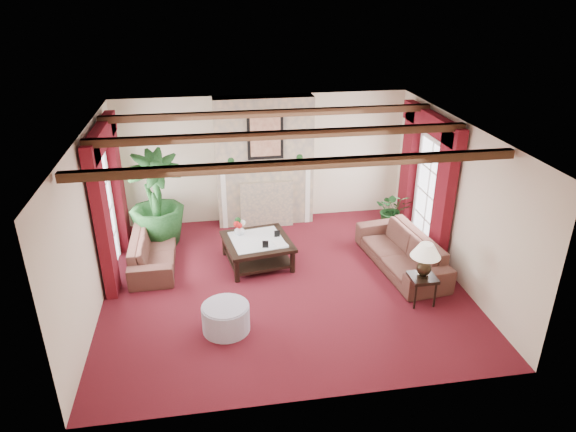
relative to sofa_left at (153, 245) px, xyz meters
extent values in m
plane|color=#3D0A11|center=(2.25, -1.07, -0.38)|extent=(6.00, 6.00, 0.00)
plane|color=white|center=(2.25, -1.07, 2.32)|extent=(6.00, 6.00, 0.00)
cube|color=beige|center=(2.25, 1.68, 0.97)|extent=(6.00, 0.02, 2.70)
cube|color=beige|center=(-0.75, -1.07, 0.97)|extent=(0.02, 5.50, 2.70)
cube|color=beige|center=(5.25, -1.07, 0.97)|extent=(0.02, 5.50, 2.70)
imported|color=black|center=(0.00, 0.00, 0.00)|extent=(1.96, 0.61, 0.76)
imported|color=black|center=(4.44, -0.86, 0.05)|extent=(2.36, 1.17, 0.86)
imported|color=black|center=(0.05, 0.81, 0.14)|extent=(2.01, 2.41, 1.04)
imported|color=black|center=(4.86, 0.74, -0.06)|extent=(1.22, 1.26, 0.64)
cylinder|color=#9B97AB|center=(1.21, -2.22, -0.17)|extent=(0.71, 0.71, 0.42)
imported|color=silver|center=(1.59, -0.05, 0.19)|extent=(0.27, 0.28, 0.19)
imported|color=black|center=(2.17, -0.58, 0.24)|extent=(0.23, 0.14, 0.29)
camera|label=1|loc=(1.12, -8.58, 4.40)|focal=32.00mm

